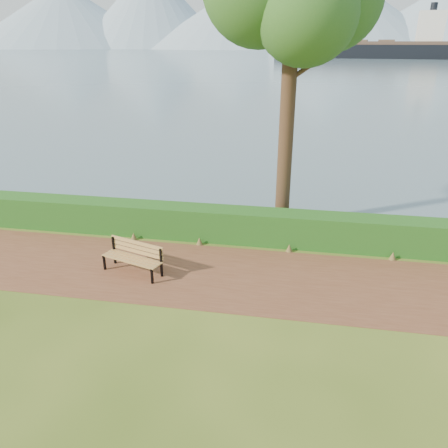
# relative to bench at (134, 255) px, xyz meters

# --- Properties ---
(ground) EXTENTS (140.00, 140.00, 0.00)m
(ground) POSITION_rel_bench_xyz_m (2.42, -0.10, -0.49)
(ground) COLOR #3C5317
(ground) RESTS_ON ground
(path) EXTENTS (40.00, 3.40, 0.01)m
(path) POSITION_rel_bench_xyz_m (2.42, 0.20, -0.48)
(path) COLOR brown
(path) RESTS_ON ground
(hedge) EXTENTS (32.00, 0.85, 1.00)m
(hedge) POSITION_rel_bench_xyz_m (2.42, 2.50, 0.01)
(hedge) COLOR #184313
(hedge) RESTS_ON ground
(water) EXTENTS (700.00, 510.00, 0.00)m
(water) POSITION_rel_bench_xyz_m (2.42, 259.90, -0.48)
(water) COLOR #3E5365
(water) RESTS_ON ground
(mountains) EXTENTS (585.00, 190.00, 70.00)m
(mountains) POSITION_rel_bench_xyz_m (-6.76, 405.95, 27.21)
(mountains) COLOR #8299AD
(mountains) RESTS_ON ground
(bench) EXTENTS (1.76, 0.98, 0.85)m
(bench) POSITION_rel_bench_xyz_m (0.00, 0.00, 0.00)
(bench) COLOR black
(bench) RESTS_ON ground
(cargo_ship) EXTENTS (65.84, 20.05, 19.75)m
(cargo_ship) POSITION_rel_bench_xyz_m (26.78, 167.56, 2.46)
(cargo_ship) COLOR black
(cargo_ship) RESTS_ON ground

